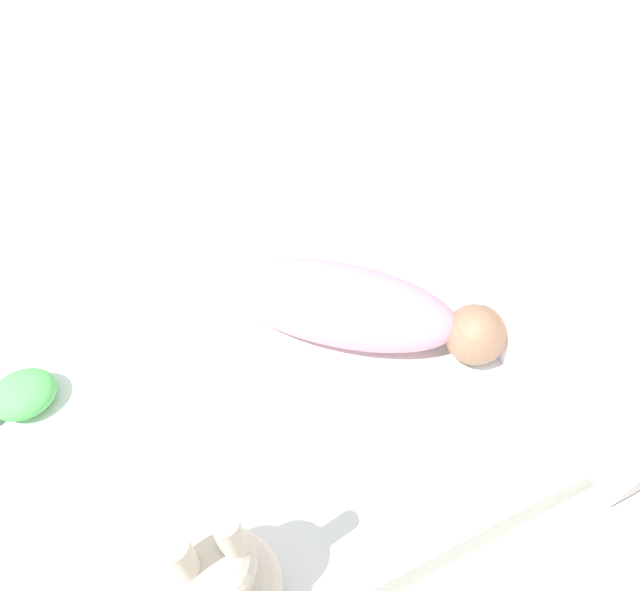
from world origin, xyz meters
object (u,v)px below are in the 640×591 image
(bunny_plush, at_px, (223,580))
(turtle_plush, at_px, (14,397))
(swaddled_baby, at_px, (354,307))
(pillow, at_px, (636,350))

(bunny_plush, height_order, turtle_plush, bunny_plush)
(bunny_plush, xyz_separation_m, turtle_plush, (0.22, -0.45, -0.08))
(swaddled_baby, height_order, turtle_plush, swaddled_baby)
(pillow, bearing_deg, swaddled_baby, -35.20)
(bunny_plush, bearing_deg, turtle_plush, -63.49)
(swaddled_baby, relative_size, turtle_plush, 2.97)
(pillow, xyz_separation_m, turtle_plush, (1.00, -0.39, -0.03))
(swaddled_baby, bearing_deg, bunny_plush, -97.48)
(swaddled_baby, distance_m, turtle_plush, 0.61)
(swaddled_baby, distance_m, bunny_plush, 0.51)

